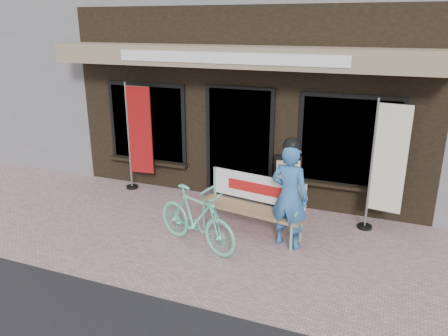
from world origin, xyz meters
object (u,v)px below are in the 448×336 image
at_px(bicycle, 196,218).
at_px(bench, 254,200).
at_px(person, 290,194).
at_px(menu_stand, 287,181).
at_px(nobori_cream, 386,166).
at_px(nobori_red, 138,136).

bearing_deg(bicycle, bench, -19.72).
height_order(person, menu_stand, person).
bearing_deg(bench, person, -11.68).
xyz_separation_m(bench, nobori_cream, (1.93, 0.80, 0.58)).
xyz_separation_m(person, menu_stand, (-0.38, 1.45, -0.33)).
relative_size(person, nobori_red, 0.78).
height_order(bench, person, person).
height_order(bench, bicycle, bench).
relative_size(nobori_red, nobori_cream, 1.00).
distance_m(bench, menu_stand, 1.24).
bearing_deg(nobori_red, person, -24.54).
height_order(bench, nobori_red, nobori_red).
xyz_separation_m(nobori_red, nobori_cream, (4.70, -0.21, -0.00)).
bearing_deg(bench, nobori_cream, 31.52).
bearing_deg(bench, menu_stand, 87.17).
height_order(nobori_cream, menu_stand, nobori_cream).
relative_size(bicycle, nobori_red, 0.72).
bearing_deg(bench, bicycle, -120.70).
bearing_deg(nobori_red, menu_stand, -0.55).
bearing_deg(menu_stand, bench, -120.83).
bearing_deg(bicycle, nobori_red, 69.69).
bearing_deg(menu_stand, person, -94.24).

